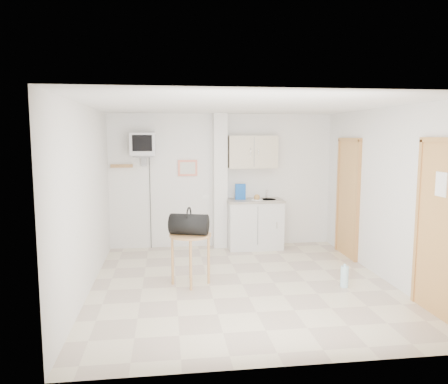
{
  "coord_description": "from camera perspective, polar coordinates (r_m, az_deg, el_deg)",
  "views": [
    {
      "loc": [
        -1.04,
        -5.9,
        2.1
      ],
      "look_at": [
        -0.18,
        0.6,
        1.25
      ],
      "focal_mm": 35.0,
      "sensor_mm": 36.0,
      "label": 1
    }
  ],
  "objects": [
    {
      "name": "room_envelope",
      "position": [
        6.15,
        4.52,
        2.12
      ],
      "size": [
        4.24,
        4.54,
        2.55
      ],
      "color": "white",
      "rests_on": "ground"
    },
    {
      "name": "duffel_bag",
      "position": [
        6.11,
        -4.6,
        -4.19
      ],
      "size": [
        0.59,
        0.44,
        0.39
      ],
      "rotation": [
        0.0,
        0.0,
        -0.31
      ],
      "color": "black",
      "rests_on": "round_table"
    },
    {
      "name": "ground",
      "position": [
        6.35,
        2.38,
        -11.94
      ],
      "size": [
        4.5,
        4.5,
        0.0
      ],
      "primitive_type": "plane",
      "color": "beige",
      "rests_on": "ground"
    },
    {
      "name": "crt_television",
      "position": [
        7.93,
        -10.55,
        6.08
      ],
      "size": [
        0.44,
        0.45,
        2.15
      ],
      "color": "slate",
      "rests_on": "ground"
    },
    {
      "name": "kitchenette",
      "position": [
        8.17,
        3.96,
        -1.76
      ],
      "size": [
        1.03,
        0.58,
        2.1
      ],
      "color": "silver",
      "rests_on": "ground"
    },
    {
      "name": "water_bottle",
      "position": [
        6.42,
        15.46,
        -10.6
      ],
      "size": [
        0.11,
        0.11,
        0.33
      ],
      "color": "#BCE8F9",
      "rests_on": "ground"
    },
    {
      "name": "round_table",
      "position": [
        6.2,
        -4.41,
        -6.46
      ],
      "size": [
        0.59,
        0.59,
        0.73
      ],
      "rotation": [
        0.0,
        0.0,
        -0.04
      ],
      "color": "#A17945",
      "rests_on": "ground"
    }
  ]
}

